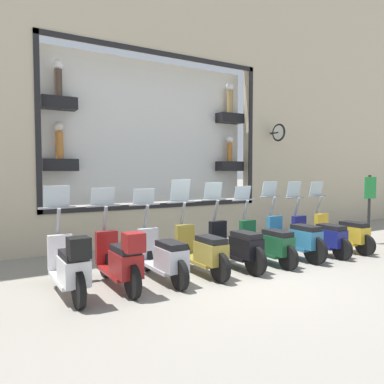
{
  "coord_description": "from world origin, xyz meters",
  "views": [
    {
      "loc": [
        -5.25,
        4.22,
        1.87
      ],
      "look_at": [
        1.83,
        0.01,
        1.41
      ],
      "focal_mm": 35.0,
      "sensor_mm": 36.0,
      "label": 1
    }
  ],
  "objects_px": {
    "scooter_black_4": "(237,246)",
    "scooter_olive_5": "(202,251)",
    "scooter_navy_1": "(321,236)",
    "scooter_teal_2": "(295,238)",
    "scooter_silver_6": "(164,257)",
    "scooter_green_3": "(268,243)",
    "scooter_red_7": "(121,260)",
    "shop_sign_post": "(369,207)",
    "scooter_white_8": "(70,266)",
    "scooter_yellow_0": "(343,233)"
  },
  "relations": [
    {
      "from": "scooter_black_4",
      "to": "scooter_olive_5",
      "type": "height_order",
      "value": "scooter_olive_5"
    },
    {
      "from": "scooter_navy_1",
      "to": "scooter_black_4",
      "type": "height_order",
      "value": "scooter_black_4"
    },
    {
      "from": "scooter_teal_2",
      "to": "scooter_silver_6",
      "type": "xyz_separation_m",
      "value": [
        -0.01,
        3.12,
        -0.03
      ]
    },
    {
      "from": "scooter_green_3",
      "to": "scooter_olive_5",
      "type": "xyz_separation_m",
      "value": [
        0.01,
        1.56,
        0.02
      ]
    },
    {
      "from": "scooter_teal_2",
      "to": "scooter_red_7",
      "type": "xyz_separation_m",
      "value": [
        -0.07,
        3.9,
        0.03
      ]
    },
    {
      "from": "scooter_navy_1",
      "to": "scooter_black_4",
      "type": "bearing_deg",
      "value": 89.85
    },
    {
      "from": "scooter_silver_6",
      "to": "scooter_black_4",
      "type": "bearing_deg",
      "value": -89.75
    },
    {
      "from": "scooter_red_7",
      "to": "shop_sign_post",
      "type": "distance_m",
      "value": 6.8
    },
    {
      "from": "scooter_teal_2",
      "to": "scooter_green_3",
      "type": "bearing_deg",
      "value": 90.7
    },
    {
      "from": "scooter_silver_6",
      "to": "scooter_white_8",
      "type": "distance_m",
      "value": 1.56
    },
    {
      "from": "scooter_yellow_0",
      "to": "scooter_white_8",
      "type": "relative_size",
      "value": 0.99
    },
    {
      "from": "scooter_white_8",
      "to": "scooter_silver_6",
      "type": "bearing_deg",
      "value": -88.0
    },
    {
      "from": "scooter_red_7",
      "to": "scooter_olive_5",
      "type": "bearing_deg",
      "value": -87.66
    },
    {
      "from": "scooter_yellow_0",
      "to": "scooter_silver_6",
      "type": "bearing_deg",
      "value": 90.01
    },
    {
      "from": "scooter_red_7",
      "to": "scooter_white_8",
      "type": "xyz_separation_m",
      "value": [
        0.0,
        0.78,
        0.0
      ]
    },
    {
      "from": "scooter_navy_1",
      "to": "scooter_olive_5",
      "type": "bearing_deg",
      "value": 89.89
    },
    {
      "from": "scooter_yellow_0",
      "to": "scooter_teal_2",
      "type": "distance_m",
      "value": 1.56
    },
    {
      "from": "scooter_black_4",
      "to": "scooter_green_3",
      "type": "bearing_deg",
      "value": -90.6
    },
    {
      "from": "scooter_teal_2",
      "to": "shop_sign_post",
      "type": "height_order",
      "value": "shop_sign_post"
    },
    {
      "from": "scooter_olive_5",
      "to": "scooter_red_7",
      "type": "bearing_deg",
      "value": 92.34
    },
    {
      "from": "scooter_silver_6",
      "to": "scooter_yellow_0",
      "type": "bearing_deg",
      "value": -89.99
    },
    {
      "from": "scooter_olive_5",
      "to": "scooter_navy_1",
      "type": "bearing_deg",
      "value": -90.11
    },
    {
      "from": "scooter_black_4",
      "to": "scooter_teal_2",
      "type": "bearing_deg",
      "value": -89.95
    },
    {
      "from": "scooter_green_3",
      "to": "scooter_red_7",
      "type": "height_order",
      "value": "scooter_red_7"
    },
    {
      "from": "scooter_navy_1",
      "to": "scooter_white_8",
      "type": "relative_size",
      "value": 0.99
    },
    {
      "from": "scooter_black_4",
      "to": "scooter_white_8",
      "type": "height_order",
      "value": "scooter_black_4"
    },
    {
      "from": "scooter_olive_5",
      "to": "scooter_silver_6",
      "type": "bearing_deg",
      "value": 90.47
    },
    {
      "from": "scooter_teal_2",
      "to": "scooter_silver_6",
      "type": "relative_size",
      "value": 1.01
    },
    {
      "from": "scooter_olive_5",
      "to": "scooter_white_8",
      "type": "distance_m",
      "value": 2.34
    },
    {
      "from": "scooter_yellow_0",
      "to": "shop_sign_post",
      "type": "height_order",
      "value": "shop_sign_post"
    },
    {
      "from": "scooter_silver_6",
      "to": "scooter_teal_2",
      "type": "bearing_deg",
      "value": -89.85
    },
    {
      "from": "scooter_black_4",
      "to": "scooter_red_7",
      "type": "bearing_deg",
      "value": 91.57
    },
    {
      "from": "scooter_red_7",
      "to": "scooter_black_4",
      "type": "bearing_deg",
      "value": -88.43
    },
    {
      "from": "scooter_black_4",
      "to": "scooter_white_8",
      "type": "bearing_deg",
      "value": 91.13
    },
    {
      "from": "scooter_yellow_0",
      "to": "scooter_olive_5",
      "type": "distance_m",
      "value": 3.9
    },
    {
      "from": "scooter_white_8",
      "to": "scooter_yellow_0",
      "type": "bearing_deg",
      "value": -89.49
    },
    {
      "from": "scooter_navy_1",
      "to": "scooter_teal_2",
      "type": "bearing_deg",
      "value": 89.43
    },
    {
      "from": "scooter_white_8",
      "to": "scooter_teal_2",
      "type": "bearing_deg",
      "value": -89.23
    },
    {
      "from": "scooter_olive_5",
      "to": "scooter_green_3",
      "type": "bearing_deg",
      "value": -90.28
    },
    {
      "from": "scooter_yellow_0",
      "to": "scooter_navy_1",
      "type": "height_order",
      "value": "scooter_navy_1"
    },
    {
      "from": "shop_sign_post",
      "to": "scooter_navy_1",
      "type": "bearing_deg",
      "value": 96.61
    },
    {
      "from": "scooter_green_3",
      "to": "scooter_olive_5",
      "type": "height_order",
      "value": "scooter_olive_5"
    },
    {
      "from": "scooter_white_8",
      "to": "scooter_red_7",
      "type": "bearing_deg",
      "value": -90.22
    },
    {
      "from": "scooter_yellow_0",
      "to": "scooter_navy_1",
      "type": "distance_m",
      "value": 0.78
    },
    {
      "from": "scooter_green_3",
      "to": "scooter_black_4",
      "type": "bearing_deg",
      "value": 89.4
    },
    {
      "from": "scooter_olive_5",
      "to": "shop_sign_post",
      "type": "relative_size",
      "value": 1.02
    },
    {
      "from": "scooter_green_3",
      "to": "scooter_silver_6",
      "type": "xyz_separation_m",
      "value": [
        0.0,
        2.34,
        0.0
      ]
    },
    {
      "from": "scooter_black_4",
      "to": "scooter_navy_1",
      "type": "bearing_deg",
      "value": -90.15
    },
    {
      "from": "scooter_navy_1",
      "to": "shop_sign_post",
      "type": "relative_size",
      "value": 1.01
    },
    {
      "from": "scooter_white_8",
      "to": "scooter_black_4",
      "type": "bearing_deg",
      "value": -88.87
    }
  ]
}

